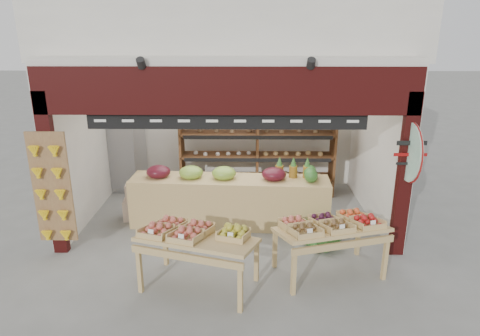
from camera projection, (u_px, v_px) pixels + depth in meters
name	position (u px, v px, depth m)	size (l,w,h in m)	color
ground	(230.00, 224.00, 8.06)	(60.00, 60.00, 0.00)	slate
shop_structure	(232.00, 6.00, 8.37)	(6.36, 5.12, 5.40)	beige
banana_board	(52.00, 191.00, 6.63)	(0.60, 0.15, 1.80)	olive
gift_sign	(410.00, 152.00, 6.40)	(0.04, 0.93, 0.92)	silver
back_shelving	(257.00, 139.00, 9.20)	(3.33, 0.55, 2.03)	brown
refrigerator	(126.00, 151.00, 9.57)	(0.70, 0.70, 1.80)	#AFB1B6
cardboard_stack	(149.00, 205.00, 8.28)	(1.04, 0.76, 0.72)	silver
mid_counter	(229.00, 199.00, 7.92)	(3.66, 0.90, 1.13)	tan
display_table_left	(192.00, 235.00, 5.94)	(1.77, 1.30, 1.01)	tan
display_table_right	(331.00, 226.00, 6.22)	(1.72, 1.26, 0.99)	tan
watermelon_pile	(322.00, 235.00, 7.22)	(0.68, 0.65, 0.50)	#20531B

